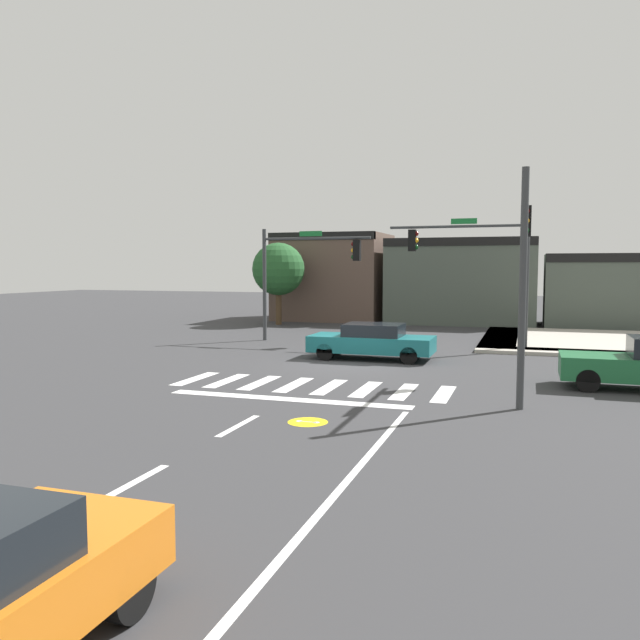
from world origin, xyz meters
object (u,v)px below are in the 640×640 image
at_px(traffic_signal_northwest, 305,264).
at_px(roadside_tree, 278,269).
at_px(traffic_signal_northeast, 473,256).
at_px(car_teal, 372,341).
at_px(traffic_signal_southeast, 525,244).

distance_m(traffic_signal_northwest, roadside_tree, 9.19).
xyz_separation_m(traffic_signal_northeast, car_teal, (-3.35, -4.55, -3.28)).
bearing_deg(traffic_signal_northwest, traffic_signal_southeast, -44.87).
bearing_deg(roadside_tree, car_teal, -54.68).
height_order(traffic_signal_northeast, traffic_signal_southeast, traffic_signal_southeast).
height_order(traffic_signal_southeast, car_teal, traffic_signal_southeast).
height_order(traffic_signal_northwest, car_teal, traffic_signal_northwest).
bearing_deg(roadside_tree, traffic_signal_northeast, -33.22).
relative_size(traffic_signal_northeast, traffic_signal_southeast, 1.00).
bearing_deg(roadside_tree, traffic_signal_northwest, -60.13).
distance_m(traffic_signal_southeast, traffic_signal_northwest, 13.91).
bearing_deg(traffic_signal_northwest, car_teal, -46.77).
distance_m(traffic_signal_northeast, car_teal, 6.53).
distance_m(car_teal, roadside_tree, 15.65).
relative_size(traffic_signal_southeast, roadside_tree, 1.18).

